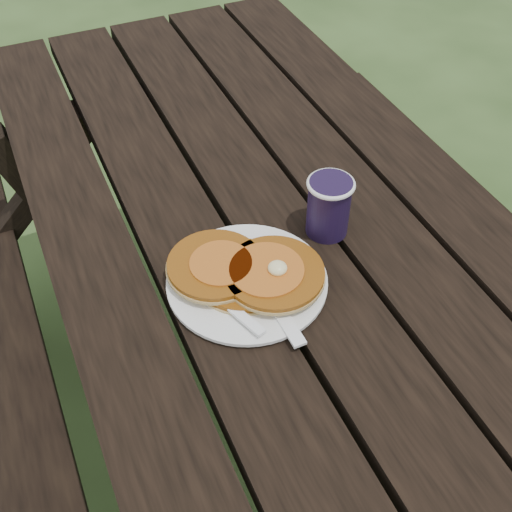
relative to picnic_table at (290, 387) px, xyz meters
name	(u,v)px	position (x,y,z in m)	size (l,w,h in m)	color
ground	(284,470)	(0.00, 0.00, -0.37)	(60.00, 60.00, 0.00)	#2C401B
picnic_table	(290,387)	(0.00, 0.00, 0.00)	(1.36, 1.80, 0.75)	black
plate	(247,282)	(-0.10, -0.02, 0.39)	(0.24, 0.24, 0.01)	white
pancake_stack	(246,271)	(-0.10, -0.02, 0.41)	(0.22, 0.20, 0.04)	#8C4C0F
knife	(273,301)	(-0.08, -0.08, 0.39)	(0.02, 0.18, 0.01)	white
fork	(236,312)	(-0.14, -0.08, 0.40)	(0.03, 0.16, 0.01)	white
coffee_cup	(329,204)	(0.07, 0.03, 0.44)	(0.08, 0.08, 0.10)	black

